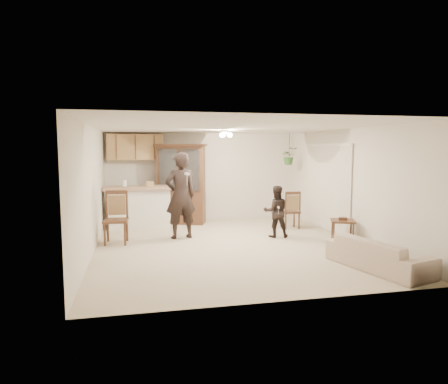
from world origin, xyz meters
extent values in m
plane|color=beige|center=(0.00, 0.00, 0.00)|extent=(6.50, 6.50, 0.00)
cube|color=silver|center=(0.00, 0.00, 2.50)|extent=(5.50, 6.50, 0.02)
cube|color=silver|center=(0.00, 3.25, 1.25)|extent=(5.50, 0.02, 2.50)
cube|color=silver|center=(0.00, -3.25, 1.25)|extent=(5.50, 0.02, 2.50)
cube|color=silver|center=(-2.75, 0.00, 1.25)|extent=(0.02, 6.50, 2.50)
cube|color=silver|center=(2.75, 0.00, 1.25)|extent=(0.02, 6.50, 2.50)
cube|color=white|center=(-1.85, 2.35, 0.50)|extent=(1.60, 0.55, 1.00)
cube|color=tan|center=(-1.85, 2.35, 1.05)|extent=(1.75, 0.70, 0.08)
cube|color=olive|center=(-1.90, 3.07, 2.10)|extent=(1.50, 0.34, 0.70)
imported|color=#275421|center=(2.30, 2.40, 1.85)|extent=(0.43, 0.37, 0.48)
cylinder|color=black|center=(2.30, 2.40, 2.17)|extent=(0.01, 0.01, 0.65)
imported|color=#ECE3C2|center=(2.13, -2.22, 0.37)|extent=(1.19, 2.00, 0.73)
imported|color=black|center=(-0.91, 0.90, 0.90)|extent=(0.73, 0.56, 1.80)
imported|color=black|center=(1.27, 0.54, 0.68)|extent=(0.72, 0.60, 1.35)
cube|color=#3D2016|center=(-0.70, 2.74, 0.43)|extent=(1.37, 0.90, 0.85)
cube|color=#3D2016|center=(-0.70, 2.74, 1.49)|extent=(1.35, 0.84, 1.28)
cube|color=silver|center=(-0.70, 2.74, 1.49)|extent=(1.05, 0.38, 1.12)
cube|color=#3D2016|center=(-0.70, 2.74, 2.15)|extent=(1.48, 0.95, 0.06)
cube|color=#3D2016|center=(2.40, -0.51, 0.52)|extent=(0.65, 0.65, 0.04)
cube|color=#3D2016|center=(2.40, -0.51, 0.15)|extent=(0.54, 0.54, 0.03)
cube|color=#3D2016|center=(2.40, -0.51, 0.57)|extent=(0.21, 0.18, 0.06)
cube|color=#3D2016|center=(-2.34, 0.66, 0.51)|extent=(0.55, 0.55, 0.05)
cube|color=#99744C|center=(-2.34, 0.66, 0.81)|extent=(0.38, 0.07, 0.44)
cube|color=#3D2016|center=(-2.34, 0.66, 1.10)|extent=(0.46, 0.08, 0.09)
cube|color=#3D2016|center=(-1.12, 2.85, 0.53)|extent=(0.70, 0.70, 0.06)
cube|color=#99744C|center=(-1.12, 2.85, 0.85)|extent=(0.37, 0.21, 0.46)
cube|color=#3D2016|center=(-1.12, 2.85, 1.14)|extent=(0.45, 0.25, 0.09)
cube|color=#3D2016|center=(1.98, 1.45, 0.43)|extent=(0.45, 0.45, 0.05)
cube|color=#99744C|center=(1.98, 1.45, 0.69)|extent=(0.32, 0.05, 0.38)
cube|color=#3D2016|center=(1.98, 1.45, 0.94)|extent=(0.39, 0.05, 0.08)
cube|color=white|center=(-0.81, 0.45, 1.51)|extent=(0.09, 0.18, 0.05)
cube|color=white|center=(1.22, 0.26, 0.74)|extent=(0.05, 0.11, 0.03)
camera|label=1|loc=(-1.86, -8.16, 2.05)|focal=32.00mm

